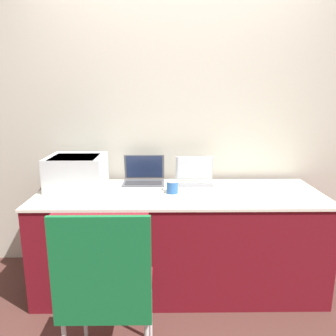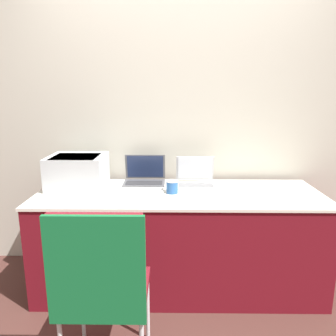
{
  "view_description": "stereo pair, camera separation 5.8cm",
  "coord_description": "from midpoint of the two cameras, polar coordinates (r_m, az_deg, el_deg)",
  "views": [
    {
      "loc": [
        -0.11,
        -2.0,
        1.51
      ],
      "look_at": [
        -0.08,
        0.4,
        0.95
      ],
      "focal_mm": 35.0,
      "sensor_mm": 36.0,
      "label": 1
    },
    {
      "loc": [
        -0.05,
        -2.0,
        1.51
      ],
      "look_at": [
        -0.08,
        0.4,
        0.95
      ],
      "focal_mm": 35.0,
      "sensor_mm": 36.0,
      "label": 2
    }
  ],
  "objects": [
    {
      "name": "laptop_left",
      "position": [
        2.72,
        -4.83,
        -1.63
      ],
      "size": [
        0.34,
        0.26,
        0.23
      ],
      "color": "#4C4C51",
      "rests_on": "table"
    },
    {
      "name": "table",
      "position": [
        2.62,
        1.25,
        -12.3
      ],
      "size": [
        2.14,
        0.75,
        0.77
      ],
      "color": "maroon",
      "rests_on": "ground_plane"
    },
    {
      "name": "coffee_cup",
      "position": [
        2.45,
        0.06,
        -3.28
      ],
      "size": [
        0.09,
        0.09,
        0.1
      ],
      "color": "#285699",
      "rests_on": "table"
    },
    {
      "name": "chair",
      "position": [
        1.73,
        -11.81,
        -18.61
      ],
      "size": [
        0.46,
        0.44,
        0.98
      ],
      "color": "maroon",
      "rests_on": "ground_plane"
    },
    {
      "name": "printer",
      "position": [
        2.68,
        -16.21,
        -0.43
      ],
      "size": [
        0.43,
        0.4,
        0.25
      ],
      "color": "#B2B7BC",
      "rests_on": "table"
    },
    {
      "name": "mouse",
      "position": [
        2.46,
        -0.12,
        -3.96
      ],
      "size": [
        0.07,
        0.04,
        0.03
      ],
      "color": "black",
      "rests_on": "table"
    },
    {
      "name": "wall_back",
      "position": [
        2.85,
        1.03,
        8.83
      ],
      "size": [
        8.0,
        0.05,
        2.6
      ],
      "color": "#B7B2A3",
      "rests_on": "ground_plane"
    },
    {
      "name": "ground_plane",
      "position": [
        2.51,
        1.5,
        -23.91
      ],
      "size": [
        14.0,
        14.0,
        0.0
      ],
      "primitive_type": "plane",
      "color": "#472823"
    },
    {
      "name": "external_keyboard",
      "position": [
        2.47,
        -5.99,
        -4.13
      ],
      "size": [
        0.39,
        0.17,
        0.02
      ],
      "color": "silver",
      "rests_on": "table"
    },
    {
      "name": "laptop_right",
      "position": [
        2.67,
        4.11,
        -1.93
      ],
      "size": [
        0.31,
        0.28,
        0.23
      ],
      "color": "#B7B7BC",
      "rests_on": "table"
    }
  ]
}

